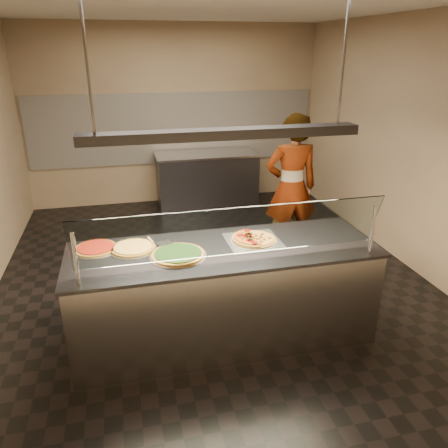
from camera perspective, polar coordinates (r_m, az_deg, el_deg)
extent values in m
cube|color=black|center=(5.41, -1.67, -6.75)|extent=(5.00, 6.00, 0.02)
cube|color=silver|center=(4.76, -2.12, 27.01)|extent=(5.00, 6.00, 0.02)
cube|color=tan|center=(7.80, -6.51, 13.80)|extent=(5.00, 0.02, 3.00)
cube|color=tan|center=(2.19, 14.58, -8.73)|extent=(5.00, 0.02, 3.00)
cube|color=tan|center=(5.90, 23.12, 9.59)|extent=(0.02, 6.00, 3.00)
cube|color=silver|center=(7.80, -6.42, 12.32)|extent=(4.90, 0.02, 1.20)
cube|color=#B7B7BC|center=(4.13, -0.05, -9.22)|extent=(2.72, 0.90, 0.90)
cube|color=#39393E|center=(3.91, -0.05, -3.39)|extent=(2.76, 0.94, 0.03)
cylinder|color=#B7B7BC|center=(3.39, -18.80, -4.49)|extent=(0.03, 0.03, 0.44)
cylinder|color=#B7B7BC|center=(3.93, 18.82, -0.78)|extent=(0.03, 0.03, 0.44)
cube|color=white|center=(3.48, 1.25, -1.04)|extent=(2.52, 0.18, 0.47)
cube|color=silver|center=(4.05, 3.87, -2.22)|extent=(0.49, 0.49, 0.01)
cylinder|color=silver|center=(4.05, 3.87, -2.13)|extent=(0.43, 0.43, 0.01)
cylinder|color=#510A06|center=(4.15, 3.03, -0.81)|extent=(0.06, 0.06, 0.01)
cylinder|color=#510A06|center=(4.07, 3.40, -1.25)|extent=(0.06, 0.06, 0.01)
cylinder|color=#510A06|center=(4.06, 3.26, -1.31)|extent=(0.06, 0.06, 0.01)
cylinder|color=#510A06|center=(4.05, 2.82, -1.37)|extent=(0.06, 0.06, 0.01)
cylinder|color=#510A06|center=(4.04, 2.04, -1.42)|extent=(0.06, 0.06, 0.01)
cylinder|color=#510A06|center=(4.02, 2.83, -1.58)|extent=(0.06, 0.06, 0.01)
cylinder|color=#510A06|center=(4.01, 3.30, -1.66)|extent=(0.06, 0.06, 0.01)
cylinder|color=#510A06|center=(4.00, 3.46, -1.69)|extent=(0.06, 0.06, 0.01)
cylinder|color=#510A06|center=(3.95, 3.29, -2.00)|extent=(0.06, 0.06, 0.01)
cylinder|color=#510A06|center=(3.93, 3.51, -2.13)|extent=(0.06, 0.06, 0.01)
cylinder|color=#510A06|center=(3.89, 3.99, -2.43)|extent=(0.06, 0.06, 0.01)
cube|color=#19590F|center=(4.07, 3.60, -1.23)|extent=(0.02, 0.02, 0.01)
cube|color=#19590F|center=(4.09, 2.98, -1.13)|extent=(0.02, 0.02, 0.01)
cube|color=#19590F|center=(4.08, 2.36, -1.15)|extent=(0.02, 0.02, 0.01)
cube|color=#19590F|center=(4.03, 3.14, -1.47)|extent=(0.02, 0.02, 0.01)
cube|color=#19590F|center=(3.97, 2.38, -1.84)|extent=(0.02, 0.02, 0.01)
cube|color=#19590F|center=(3.99, 3.24, -1.73)|extent=(0.02, 0.02, 0.01)
cube|color=#19590F|center=(3.96, 3.51, -1.92)|extent=(0.02, 0.02, 0.01)
cube|color=#19590F|center=(3.99, 3.93, -1.75)|extent=(0.02, 0.02, 0.01)
sphere|color=#513014|center=(3.91, 4.68, -2.60)|extent=(0.03, 0.03, 0.03)
sphere|color=#513014|center=(3.97, 4.85, -2.26)|extent=(0.03, 0.03, 0.03)
sphere|color=#513014|center=(4.01, 4.35, -1.97)|extent=(0.03, 0.03, 0.03)
sphere|color=#513014|center=(4.01, 5.26, -2.01)|extent=(0.03, 0.03, 0.03)
sphere|color=#513014|center=(4.03, 4.68, -1.86)|extent=(0.03, 0.03, 0.03)
sphere|color=#513014|center=(4.04, 5.93, -1.82)|extent=(0.03, 0.03, 0.03)
sphere|color=#513014|center=(4.05, 4.88, -1.71)|extent=(0.03, 0.03, 0.03)
sphere|color=#513014|center=(4.08, 4.78, -1.54)|extent=(0.03, 0.03, 0.03)
sphere|color=#513014|center=(4.12, 5.02, -1.31)|extent=(0.03, 0.03, 0.03)
sphere|color=#513014|center=(4.07, 4.22, -1.59)|extent=(0.03, 0.03, 0.03)
sphere|color=#513014|center=(4.09, 4.18, -1.47)|extent=(0.03, 0.03, 0.03)
cylinder|color=silver|center=(3.79, -6.01, -4.13)|extent=(0.49, 0.49, 0.01)
cylinder|color=brown|center=(3.78, -6.02, -3.95)|extent=(0.46, 0.46, 0.02)
cylinder|color=black|center=(3.77, -6.03, -3.75)|extent=(0.40, 0.40, 0.01)
cylinder|color=silver|center=(3.97, -11.77, -3.17)|extent=(0.42, 0.42, 0.01)
cylinder|color=brown|center=(3.97, -11.78, -3.03)|extent=(0.39, 0.39, 0.02)
cylinder|color=#DFB150|center=(3.97, -11.80, -2.87)|extent=(0.34, 0.34, 0.01)
cylinder|color=silver|center=(4.05, -16.41, -3.16)|extent=(0.40, 0.40, 0.01)
cylinder|color=brown|center=(4.04, -16.42, -3.02)|extent=(0.37, 0.37, 0.02)
cylinder|color=#760F02|center=(4.04, -16.44, -2.86)|extent=(0.32, 0.32, 0.01)
cube|color=#B7B7BC|center=(3.99, -7.83, -2.43)|extent=(0.15, 0.14, 0.00)
cylinder|color=tan|center=(4.06, -9.56, -2.07)|extent=(0.06, 0.14, 0.02)
cube|color=#39393E|center=(7.64, -2.25, 5.70)|extent=(1.69, 0.70, 0.90)
cube|color=#B7B7BC|center=(7.53, -2.30, 9.10)|extent=(1.73, 0.74, 0.03)
imported|color=#282529|center=(5.65, 8.76, 4.71)|extent=(0.71, 0.48, 1.88)
cube|color=#39393E|center=(3.59, -0.06, 11.70)|extent=(2.30, 0.18, 0.08)
cylinder|color=#B7B7BC|center=(3.44, -17.49, 19.44)|extent=(0.02, 0.02, 1.01)
cylinder|color=#B7B7BC|center=(3.89, 15.35, 19.84)|extent=(0.02, 0.02, 1.01)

